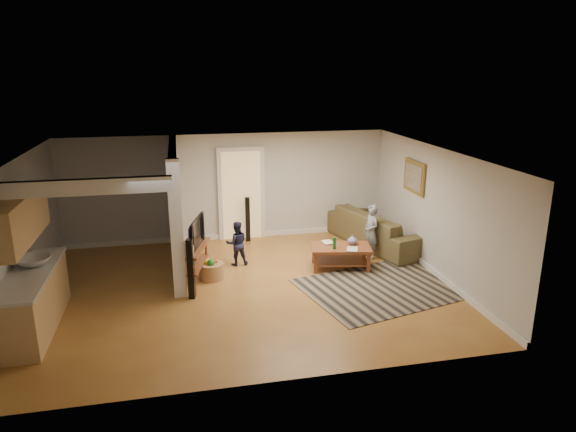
% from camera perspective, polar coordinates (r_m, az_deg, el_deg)
% --- Properties ---
extents(ground, '(7.50, 7.50, 0.00)m').
position_cam_1_polar(ground, '(9.66, -4.63, -8.03)').
color(ground, '#925725').
rests_on(ground, ground).
extents(room_shell, '(7.54, 6.02, 2.52)m').
position_cam_1_polar(room_shell, '(9.51, -11.55, 0.63)').
color(room_shell, silver).
rests_on(room_shell, ground).
extents(area_rug, '(3.39, 2.81, 0.01)m').
position_cam_1_polar(area_rug, '(9.85, 10.69, -7.74)').
color(area_rug, black).
rests_on(area_rug, ground).
extents(sofa, '(1.77, 2.90, 0.79)m').
position_cam_1_polar(sofa, '(12.07, 9.95, -3.17)').
color(sofa, '#494024').
rests_on(sofa, ground).
extents(coffee_table, '(1.31, 0.92, 0.70)m').
position_cam_1_polar(coffee_table, '(10.51, 5.96, -3.87)').
color(coffee_table, maroon).
rests_on(coffee_table, ground).
extents(tv_console, '(0.74, 1.26, 1.02)m').
position_cam_1_polar(tv_console, '(9.73, -10.55, -3.76)').
color(tv_console, maroon).
rests_on(tv_console, ground).
extents(speaker_left, '(0.13, 0.13, 1.10)m').
position_cam_1_polar(speaker_left, '(9.20, -10.75, -5.83)').
color(speaker_left, black).
rests_on(speaker_left, ground).
extents(speaker_right, '(0.11, 0.11, 1.06)m').
position_cam_1_polar(speaker_right, '(12.04, -4.51, -0.36)').
color(speaker_right, black).
rests_on(speaker_right, ground).
extents(toy_basket, '(0.48, 0.48, 0.43)m').
position_cam_1_polar(toy_basket, '(10.10, -8.51, -5.95)').
color(toy_basket, '#A07045').
rests_on(toy_basket, ground).
extents(child, '(0.34, 0.47, 1.18)m').
position_cam_1_polar(child, '(11.25, 9.09, -4.59)').
color(child, gray).
rests_on(child, ground).
extents(toddler, '(0.46, 0.36, 0.93)m').
position_cam_1_polar(toddler, '(10.79, -5.65, -5.37)').
color(toddler, '#1C1E3A').
rests_on(toddler, ground).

